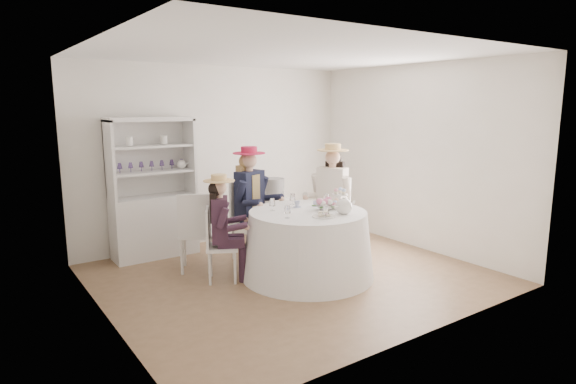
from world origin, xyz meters
TOP-DOWN VIEW (x-y plane):
  - ground at (0.00, 0.00)m, footprint 4.50×4.50m
  - ceiling at (0.00, 0.00)m, footprint 4.50×4.50m
  - wall_back at (0.00, 2.00)m, footprint 4.50×0.00m
  - wall_front at (0.00, -2.00)m, footprint 4.50×0.00m
  - wall_left at (-2.25, 0.00)m, footprint 0.00×4.50m
  - wall_right at (2.25, 0.00)m, footprint 0.00×4.50m
  - tea_table at (0.14, -0.13)m, footprint 1.64×1.64m
  - hutch at (-1.14, 1.77)m, footprint 1.29×0.77m
  - side_table at (0.86, 1.72)m, footprint 0.44×0.44m
  - hatbox at (0.86, 1.72)m, footprint 0.36×0.36m
  - guest_left at (-0.80, 0.34)m, footprint 0.56×0.51m
  - guest_mid at (-0.06, 0.90)m, footprint 0.59×0.64m
  - guest_right at (1.00, 0.46)m, footprint 0.67×0.61m
  - spare_chair at (-0.94, 0.81)m, footprint 0.58×0.58m
  - teacup_a at (-0.10, -0.03)m, footprint 0.09×0.09m
  - teacup_b at (0.16, 0.13)m, footprint 0.08×0.08m
  - teacup_c at (0.40, 0.04)m, footprint 0.09×0.09m
  - flower_bowl at (0.36, -0.19)m, footprint 0.24×0.24m
  - flower_arrangement at (0.34, -0.18)m, footprint 0.21×0.21m
  - table_teapot at (0.41, -0.49)m, footprint 0.28×0.20m
  - sandwich_plate at (0.11, -0.47)m, footprint 0.27×0.27m
  - cupcake_stand at (0.57, -0.22)m, footprint 0.27×0.27m
  - stemware_set at (0.14, -0.13)m, footprint 0.90×0.94m

SIDE VIEW (x-z plane):
  - ground at x=0.00m, z-range 0.00..0.00m
  - side_table at x=0.86m, z-range 0.00..0.62m
  - tea_table at x=0.14m, z-range 0.00..0.83m
  - spare_chair at x=-0.94m, z-range 0.04..1.07m
  - hutch at x=-1.14m, z-range -0.28..1.67m
  - guest_left at x=-0.80m, z-range 0.08..1.39m
  - hatbox at x=0.86m, z-range 0.62..0.94m
  - sandwich_plate at x=0.11m, z-range 0.82..0.87m
  - flower_bowl at x=0.36m, z-range 0.83..0.89m
  - teacup_c at x=0.40m, z-range 0.83..0.89m
  - teacup_a at x=-0.10m, z-range 0.83..0.89m
  - teacup_b at x=0.16m, z-range 0.83..0.90m
  - guest_mid at x=-0.06m, z-range 0.10..1.66m
  - guest_right at x=1.00m, z-range 0.10..1.68m
  - stemware_set at x=0.14m, z-range 0.83..0.98m
  - table_teapot at x=0.41m, z-range 0.81..1.02m
  - cupcake_stand at x=0.57m, z-range 0.80..1.05m
  - flower_arrangement at x=0.34m, z-range 0.89..0.97m
  - wall_back at x=0.00m, z-range -0.90..3.60m
  - wall_front at x=0.00m, z-range -0.90..3.60m
  - wall_left at x=-2.25m, z-range -0.90..3.60m
  - wall_right at x=2.25m, z-range -0.90..3.60m
  - ceiling at x=0.00m, z-range 2.70..2.70m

